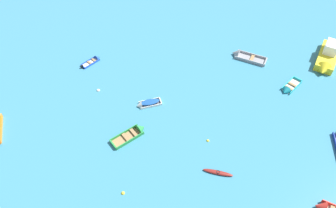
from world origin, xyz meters
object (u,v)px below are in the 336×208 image
at_px(rowboat_white_midfield_left, 146,104).
at_px(mooring_buoy_central, 123,193).
at_px(kayak_maroon_cluster_outer, 218,173).
at_px(mooring_buoy_between_boats_left, 98,91).
at_px(motor_launch_yellow_near_right, 327,57).
at_px(rowboat_turquoise_back_row_center, 288,89).
at_px(mooring_buoy_outer_edge, 208,141).
at_px(rowboat_blue_outer_right, 95,60).
at_px(rowboat_green_near_left, 136,132).
at_px(rowboat_grey_far_right, 241,55).

bearing_deg(rowboat_white_midfield_left, mooring_buoy_central, -87.11).
relative_size(kayak_maroon_cluster_outer, mooring_buoy_between_boats_left, 7.40).
height_order(motor_launch_yellow_near_right, mooring_buoy_central, motor_launch_yellow_near_right).
height_order(kayak_maroon_cluster_outer, mooring_buoy_central, kayak_maroon_cluster_outer).
relative_size(rowboat_turquoise_back_row_center, mooring_buoy_central, 10.08).
height_order(motor_launch_yellow_near_right, mooring_buoy_outer_edge, motor_launch_yellow_near_right).
bearing_deg(rowboat_blue_outer_right, kayak_maroon_cluster_outer, -38.22).
relative_size(mooring_buoy_central, mooring_buoy_between_boats_left, 0.88).
height_order(kayak_maroon_cluster_outer, rowboat_white_midfield_left, rowboat_white_midfield_left).
relative_size(kayak_maroon_cluster_outer, rowboat_white_midfield_left, 0.96).
bearing_deg(motor_launch_yellow_near_right, kayak_maroon_cluster_outer, -123.19).
relative_size(rowboat_green_near_left, mooring_buoy_between_boats_left, 9.63).
distance_m(rowboat_white_midfield_left, mooring_buoy_central, 10.85).
bearing_deg(mooring_buoy_between_boats_left, mooring_buoy_central, -60.83).
relative_size(rowboat_green_near_left, rowboat_blue_outer_right, 1.32).
bearing_deg(kayak_maroon_cluster_outer, motor_launch_yellow_near_right, 56.81).
bearing_deg(mooring_buoy_outer_edge, mooring_buoy_central, -133.71).
xyz_separation_m(rowboat_turquoise_back_row_center, rowboat_blue_outer_right, (-24.61, 0.85, -0.03)).
bearing_deg(kayak_maroon_cluster_outer, mooring_buoy_between_boats_left, 150.66).
distance_m(rowboat_blue_outer_right, motor_launch_yellow_near_right, 30.42).
relative_size(rowboat_white_midfield_left, mooring_buoy_outer_edge, 9.82).
xyz_separation_m(kayak_maroon_cluster_outer, rowboat_blue_outer_right, (-17.31, 13.63, -0.00)).
height_order(rowboat_blue_outer_right, mooring_buoy_between_boats_left, rowboat_blue_outer_right).
distance_m(rowboat_turquoise_back_row_center, rowboat_white_midfield_left, 17.00).
xyz_separation_m(kayak_maroon_cluster_outer, mooring_buoy_outer_edge, (-1.31, 3.56, -0.13)).
bearing_deg(rowboat_blue_outer_right, rowboat_grey_far_right, 13.53).
distance_m(rowboat_green_near_left, motor_launch_yellow_near_right, 26.82).
distance_m(mooring_buoy_outer_edge, mooring_buoy_central, 9.97).
bearing_deg(kayak_maroon_cluster_outer, rowboat_grey_far_right, 84.93).
distance_m(kayak_maroon_cluster_outer, rowboat_white_midfield_left, 11.32).
bearing_deg(rowboat_turquoise_back_row_center, mooring_buoy_central, -133.33).
height_order(rowboat_turquoise_back_row_center, rowboat_blue_outer_right, rowboat_turquoise_back_row_center).
bearing_deg(mooring_buoy_outer_edge, rowboat_green_near_left, -176.82).
relative_size(kayak_maroon_cluster_outer, rowboat_green_near_left, 0.77).
bearing_deg(mooring_buoy_outer_edge, kayak_maroon_cluster_outer, -69.82).
relative_size(rowboat_green_near_left, rowboat_white_midfield_left, 1.25).
bearing_deg(mooring_buoy_between_boats_left, rowboat_blue_outer_right, 114.51).
height_order(rowboat_green_near_left, mooring_buoy_between_boats_left, rowboat_green_near_left).
bearing_deg(rowboat_blue_outer_right, rowboat_turquoise_back_row_center, -1.97).
bearing_deg(motor_launch_yellow_near_right, rowboat_turquoise_back_row_center, -129.30).
bearing_deg(mooring_buoy_outer_edge, rowboat_grey_far_right, 78.70).
distance_m(kayak_maroon_cluster_outer, rowboat_green_near_left, 9.39).
relative_size(rowboat_white_midfield_left, mooring_buoy_central, 8.78).
xyz_separation_m(kayak_maroon_cluster_outer, rowboat_grey_far_right, (1.61, 18.19, 0.06)).
height_order(rowboat_turquoise_back_row_center, mooring_buoy_between_boats_left, rowboat_turquoise_back_row_center).
height_order(rowboat_grey_far_right, rowboat_white_midfield_left, rowboat_grey_far_right).
relative_size(kayak_maroon_cluster_outer, rowboat_grey_far_right, 0.59).
relative_size(rowboat_grey_far_right, mooring_buoy_between_boats_left, 12.46).
bearing_deg(motor_launch_yellow_near_right, rowboat_blue_outer_right, -169.37).
xyz_separation_m(rowboat_blue_outer_right, mooring_buoy_between_boats_left, (2.39, -5.25, -0.13)).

